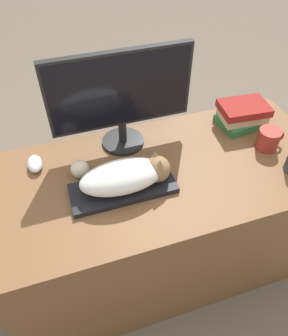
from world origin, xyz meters
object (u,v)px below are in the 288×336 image
at_px(keyboard, 123,188).
at_px(computer_mouse, 35,164).
at_px(cat, 129,175).
at_px(monitor, 120,94).
at_px(coffee_mug, 269,139).
at_px(baseball, 80,169).
at_px(book_stack, 242,115).

relative_size(keyboard, computer_mouse, 4.08).
bearing_deg(cat, monitor, 79.39).
bearing_deg(coffee_mug, monitor, 159.33).
relative_size(cat, coffee_mug, 2.76).
xyz_separation_m(monitor, baseball, (-0.22, -0.14, -0.22)).
xyz_separation_m(coffee_mug, baseball, (-0.83, 0.09, -0.01)).
relative_size(keyboard, cat, 1.16).
xyz_separation_m(cat, computer_mouse, (-0.34, 0.24, -0.06)).
relative_size(keyboard, baseball, 5.55).
bearing_deg(keyboard, coffee_mug, 4.06).
height_order(computer_mouse, book_stack, book_stack).
height_order(computer_mouse, baseball, baseball).
bearing_deg(cat, book_stack, 20.24).
relative_size(monitor, coffee_mug, 4.60).
bearing_deg(book_stack, monitor, 175.35).
bearing_deg(baseball, cat, -38.30).
xyz_separation_m(computer_mouse, book_stack, (0.97, -0.01, 0.04)).
bearing_deg(book_stack, keyboard, -160.50).
bearing_deg(monitor, coffee_mug, -20.67).
xyz_separation_m(keyboard, computer_mouse, (-0.32, 0.24, 0.01)).
height_order(monitor, baseball, monitor).
xyz_separation_m(cat, book_stack, (0.62, 0.23, -0.02)).
height_order(keyboard, computer_mouse, computer_mouse).
distance_m(cat, book_stack, 0.66).
relative_size(cat, monitor, 0.60).
distance_m(computer_mouse, coffee_mug, 1.02).
height_order(keyboard, monitor, monitor).
xyz_separation_m(keyboard, cat, (0.03, -0.00, 0.07)).
bearing_deg(book_stack, computer_mouse, 179.47).
relative_size(keyboard, monitor, 0.70).
height_order(baseball, book_stack, book_stack).
height_order(keyboard, cat, cat).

